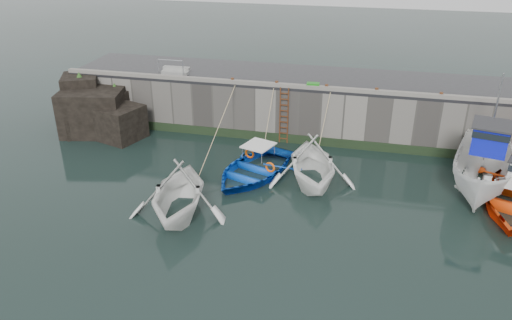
% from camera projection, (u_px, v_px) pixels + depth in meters
% --- Properties ---
extents(ground, '(120.00, 120.00, 0.00)m').
position_uv_depth(ground, '(287.00, 249.00, 18.95)').
color(ground, black).
rests_on(ground, ground).
extents(quay_back, '(30.00, 5.00, 3.00)m').
position_uv_depth(quay_back, '(325.00, 105.00, 29.25)').
color(quay_back, slate).
rests_on(quay_back, ground).
extents(road_back, '(30.00, 5.00, 0.16)m').
position_uv_depth(road_back, '(327.00, 79.00, 28.57)').
color(road_back, black).
rests_on(road_back, quay_back).
extents(kerb_back, '(30.00, 0.30, 0.20)m').
position_uv_depth(kerb_back, '(323.00, 88.00, 26.43)').
color(kerb_back, slate).
rests_on(kerb_back, road_back).
extents(algae_back, '(30.00, 0.08, 0.50)m').
position_uv_depth(algae_back, '(319.00, 141.00, 27.57)').
color(algae_back, black).
rests_on(algae_back, ground).
extents(rock_outcrop, '(5.85, 4.24, 3.41)m').
position_uv_depth(rock_outcrop, '(97.00, 111.00, 29.09)').
color(rock_outcrop, black).
rests_on(rock_outcrop, ground).
extents(ladder, '(0.51, 0.08, 3.20)m').
position_uv_depth(ladder, '(284.00, 116.00, 27.37)').
color(ladder, '#3F1E0F').
rests_on(ladder, ground).
extents(boat_near_white, '(5.17, 5.74, 2.68)m').
position_uv_depth(boat_near_white, '(180.00, 213.00, 21.28)').
color(boat_near_white, white).
rests_on(boat_near_white, ground).
extents(boat_near_white_rope, '(0.04, 6.55, 3.10)m').
position_uv_depth(boat_near_white_rope, '(218.00, 159.00, 26.11)').
color(boat_near_white_rope, tan).
rests_on(boat_near_white_rope, ground).
extents(boat_near_blue, '(5.41, 6.38, 1.12)m').
position_uv_depth(boat_near_blue, '(253.00, 175.00, 24.51)').
color(boat_near_blue, blue).
rests_on(boat_near_blue, ground).
extents(boat_near_blue_rope, '(0.04, 3.17, 3.10)m').
position_uv_depth(boat_near_blue_rope, '(268.00, 147.00, 27.49)').
color(boat_near_blue_rope, tan).
rests_on(boat_near_blue_rope, ground).
extents(boat_near_blacktrim, '(5.50, 6.00, 2.67)m').
position_uv_depth(boat_near_blacktrim, '(311.00, 182.00, 23.80)').
color(boat_near_blacktrim, white).
rests_on(boat_near_blacktrim, ground).
extents(boat_near_blacktrim_rope, '(0.04, 3.24, 3.10)m').
position_uv_depth(boat_near_blacktrim_rope, '(320.00, 153.00, 26.84)').
color(boat_near_blacktrim_rope, tan).
rests_on(boat_near_blacktrim_rope, ground).
extents(boat_far_white, '(3.96, 7.12, 5.60)m').
position_uv_depth(boat_far_white, '(483.00, 170.00, 22.57)').
color(boat_far_white, white).
rests_on(boat_far_white, ground).
extents(fish_crate, '(0.69, 0.40, 0.30)m').
position_uv_depth(fish_crate, '(313.00, 86.00, 26.65)').
color(fish_crate, '#187715').
rests_on(fish_crate, road_back).
extents(railing, '(1.60, 1.05, 1.00)m').
position_uv_depth(railing, '(175.00, 70.00, 29.17)').
color(railing, '#A5A8AD').
rests_on(railing, road_back).
extents(bollard_a, '(0.18, 0.18, 0.28)m').
position_uv_depth(bollard_a, '(232.00, 80.00, 27.54)').
color(bollard_a, '#3F1E0F').
rests_on(bollard_a, road_back).
extents(bollard_b, '(0.18, 0.18, 0.28)m').
position_uv_depth(bollard_b, '(277.00, 84.00, 27.02)').
color(bollard_b, '#3F1E0F').
rests_on(bollard_b, road_back).
extents(bollard_c, '(0.18, 0.18, 0.28)m').
position_uv_depth(bollard_c, '(327.00, 87.00, 26.46)').
color(bollard_c, '#3F1E0F').
rests_on(bollard_c, road_back).
extents(bollard_d, '(0.18, 0.18, 0.28)m').
position_uv_depth(bollard_d, '(377.00, 90.00, 25.92)').
color(bollard_d, '#3F1E0F').
rests_on(bollard_d, road_back).
extents(bollard_e, '(0.18, 0.18, 0.28)m').
position_uv_depth(bollard_e, '(441.00, 95.00, 25.25)').
color(bollard_e, '#3F1E0F').
rests_on(bollard_e, road_back).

